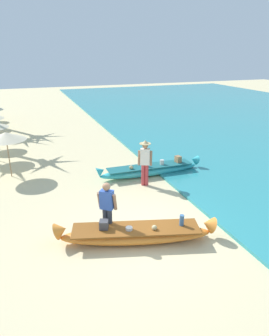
{
  "coord_description": "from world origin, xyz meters",
  "views": [
    {
      "loc": [
        -2.81,
        -7.08,
        4.99
      ],
      "look_at": [
        0.89,
        2.97,
        0.9
      ],
      "focal_mm": 33.03,
      "sensor_mm": 36.0,
      "label": 1
    }
  ],
  "objects_px": {
    "boat_cyan_midground": "(150,170)",
    "person_vendor_hatted": "(145,160)",
    "person_tourist_customer": "(107,207)",
    "boat_orange_foreground": "(136,234)"
  },
  "relations": [
    {
      "from": "boat_cyan_midground",
      "to": "person_vendor_hatted",
      "type": "height_order",
      "value": "person_vendor_hatted"
    },
    {
      "from": "boat_orange_foreground",
      "to": "person_tourist_customer",
      "type": "relative_size",
      "value": 2.68
    },
    {
      "from": "boat_orange_foreground",
      "to": "person_tourist_customer",
      "type": "bearing_deg",
      "value": 139.81
    },
    {
      "from": "boat_cyan_midground",
      "to": "person_tourist_customer",
      "type": "height_order",
      "value": "person_tourist_customer"
    },
    {
      "from": "boat_orange_foreground",
      "to": "person_vendor_hatted",
      "type": "height_order",
      "value": "person_vendor_hatted"
    },
    {
      "from": "boat_cyan_midground",
      "to": "person_vendor_hatted",
      "type": "relative_size",
      "value": 2.54
    },
    {
      "from": "boat_orange_foreground",
      "to": "person_vendor_hatted",
      "type": "bearing_deg",
      "value": 64.3
    },
    {
      "from": "boat_cyan_midground",
      "to": "person_tourist_customer",
      "type": "relative_size",
      "value": 2.82
    },
    {
      "from": "person_vendor_hatted",
      "to": "person_tourist_customer",
      "type": "distance_m",
      "value": 3.75
    },
    {
      "from": "person_vendor_hatted",
      "to": "person_tourist_customer",
      "type": "relative_size",
      "value": 1.11
    }
  ]
}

